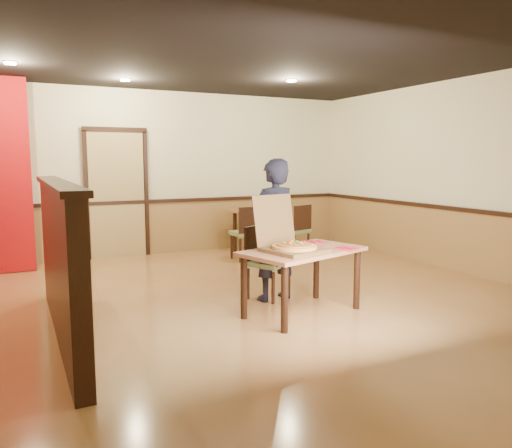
# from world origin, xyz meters

# --- Properties ---
(floor) EXTENTS (7.00, 7.00, 0.00)m
(floor) POSITION_xyz_m (0.00, 0.00, 0.00)
(floor) COLOR #BE834A
(floor) RESTS_ON ground
(ceiling) EXTENTS (7.00, 7.00, 0.00)m
(ceiling) POSITION_xyz_m (0.00, 0.00, 2.80)
(ceiling) COLOR black
(ceiling) RESTS_ON wall_back
(wall_back) EXTENTS (7.00, 0.00, 7.00)m
(wall_back) POSITION_xyz_m (0.00, 3.50, 1.40)
(wall_back) COLOR beige
(wall_back) RESTS_ON floor
(wall_right) EXTENTS (0.00, 7.00, 7.00)m
(wall_right) POSITION_xyz_m (3.50, 0.00, 1.40)
(wall_right) COLOR beige
(wall_right) RESTS_ON floor
(wainscot_back) EXTENTS (7.00, 0.04, 0.90)m
(wainscot_back) POSITION_xyz_m (0.00, 3.47, 0.45)
(wainscot_back) COLOR olive
(wainscot_back) RESTS_ON floor
(chair_rail_back) EXTENTS (7.00, 0.06, 0.06)m
(chair_rail_back) POSITION_xyz_m (0.00, 3.45, 0.92)
(chair_rail_back) COLOR black
(chair_rail_back) RESTS_ON wall_back
(wainscot_right) EXTENTS (0.04, 7.00, 0.90)m
(wainscot_right) POSITION_xyz_m (3.47, 0.00, 0.45)
(wainscot_right) COLOR olive
(wainscot_right) RESTS_ON floor
(chair_rail_right) EXTENTS (0.06, 7.00, 0.06)m
(chair_rail_right) POSITION_xyz_m (3.45, 0.00, 0.92)
(chair_rail_right) COLOR black
(chair_rail_right) RESTS_ON wall_right
(back_door) EXTENTS (0.90, 0.06, 2.10)m
(back_door) POSITION_xyz_m (-0.80, 3.46, 1.05)
(back_door) COLOR tan
(back_door) RESTS_ON wall_back
(booth_partition) EXTENTS (0.20, 3.10, 1.44)m
(booth_partition) POSITION_xyz_m (-2.00, -0.20, 0.74)
(booth_partition) COLOR black
(booth_partition) RESTS_ON floor
(spot_a) EXTENTS (0.14, 0.14, 0.02)m
(spot_a) POSITION_xyz_m (-2.30, 1.80, 2.78)
(spot_a) COLOR #FFD8B2
(spot_a) RESTS_ON ceiling
(spot_b) EXTENTS (0.14, 0.14, 0.02)m
(spot_b) POSITION_xyz_m (-0.80, 2.50, 2.78)
(spot_b) COLOR #FFD8B2
(spot_b) RESTS_ON ceiling
(spot_c) EXTENTS (0.14, 0.14, 0.02)m
(spot_c) POSITION_xyz_m (1.40, 1.50, 2.78)
(spot_c) COLOR #FFD8B2
(spot_c) RESTS_ON ceiling
(main_table) EXTENTS (1.46, 1.08, 0.70)m
(main_table) POSITION_xyz_m (0.36, -0.58, 0.59)
(main_table) COLOR #B1714A
(main_table) RESTS_ON floor
(diner_chair) EXTENTS (0.58, 0.58, 0.86)m
(diner_chair) POSITION_xyz_m (0.28, 0.16, 0.47)
(diner_chair) COLOR olive
(diner_chair) RESTS_ON floor
(side_chair_left) EXTENTS (0.45, 0.45, 0.89)m
(side_chair_left) POSITION_xyz_m (1.03, 2.22, 0.49)
(side_chair_left) COLOR olive
(side_chair_left) RESTS_ON floor
(side_chair_right) EXTENTS (0.55, 0.55, 0.88)m
(side_chair_right) POSITION_xyz_m (1.95, 2.22, 0.48)
(side_chair_right) COLOR olive
(side_chair_right) RESTS_ON floor
(side_table) EXTENTS (0.85, 0.85, 0.75)m
(side_table) POSITION_xyz_m (1.48, 2.84, 0.57)
(side_table) COLOR #B1714A
(side_table) RESTS_ON floor
(diner) EXTENTS (0.66, 0.48, 1.65)m
(diner) POSITION_xyz_m (0.33, 0.03, 0.82)
(diner) COLOR black
(diner) RESTS_ON floor
(pizza_box) EXTENTS (0.67, 0.74, 0.57)m
(pizza_box) POSITION_xyz_m (0.19, -0.62, 0.77)
(pizza_box) COLOR brown
(pizza_box) RESTS_ON main_table
(pizza) EXTENTS (0.49, 0.49, 0.03)m
(pizza) POSITION_xyz_m (0.20, -0.68, 0.75)
(pizza) COLOR #D7964E
(pizza) RESTS_ON pizza_box
(napkin_near) EXTENTS (0.28, 0.28, 0.01)m
(napkin_near) POSITION_xyz_m (0.80, -0.74, 0.70)
(napkin_near) COLOR red
(napkin_near) RESTS_ON main_table
(napkin_far) EXTENTS (0.27, 0.27, 0.01)m
(napkin_far) POSITION_xyz_m (0.70, -0.25, 0.70)
(napkin_far) COLOR red
(napkin_far) RESTS_ON main_table
(condiment) EXTENTS (0.06, 0.06, 0.14)m
(condiment) POSITION_xyz_m (1.46, 2.83, 0.81)
(condiment) COLOR brown
(condiment) RESTS_ON side_table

